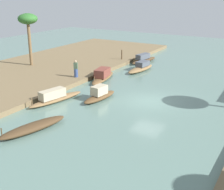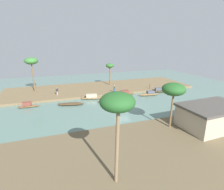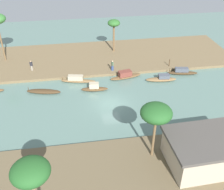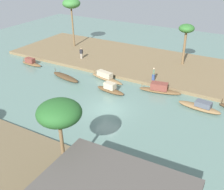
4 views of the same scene
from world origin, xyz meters
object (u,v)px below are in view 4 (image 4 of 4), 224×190
at_px(person_on_near_bank, 81,54).
at_px(palm_tree_right_short, 59,114).
at_px(sampan_open_hull, 106,77).
at_px(sampan_upstream_small, 110,89).
at_px(sampan_foreground, 31,63).
at_px(person_by_mooring, 153,75).
at_px(sampan_with_tall_canopy, 200,107).
at_px(palm_tree_left_near, 186,30).
at_px(palm_tree_left_far, 71,4).
at_px(sampan_midstream, 160,89).
at_px(sampan_downstream_large, 65,77).

xyz_separation_m(person_on_near_bank, palm_tree_right_short, (-13.80, 21.39, 4.54)).
height_order(sampan_open_hull, sampan_upstream_small, sampan_upstream_small).
relative_size(sampan_open_hull, sampan_upstream_small, 1.37).
distance_m(sampan_open_hull, sampan_foreground, 12.58).
bearing_deg(palm_tree_right_short, person_by_mooring, -86.94).
bearing_deg(sampan_with_tall_canopy, palm_tree_right_short, 74.65).
xyz_separation_m(sampan_foreground, person_on_near_bank, (-5.53, -5.19, 0.80)).
xyz_separation_m(palm_tree_left_near, palm_tree_right_short, (0.43, 26.87, 0.32)).
bearing_deg(palm_tree_left_far, sampan_midstream, 155.80).
xyz_separation_m(sampan_upstream_small, palm_tree_right_short, (-4.47, 14.26, 5.30)).
bearing_deg(sampan_with_tall_canopy, palm_tree_left_far, -17.14).
xyz_separation_m(sampan_upstream_small, sampan_foreground, (14.86, -1.94, -0.04)).
bearing_deg(sampan_open_hull, palm_tree_left_far, -24.90).
xyz_separation_m(person_by_mooring, palm_tree_left_far, (17.59, -6.59, 6.38)).
relative_size(sampan_midstream, sampan_with_tall_canopy, 1.08).
bearing_deg(sampan_foreground, sampan_downstream_large, 170.66).
xyz_separation_m(sampan_foreground, palm_tree_right_short, (-19.33, 16.20, 5.34)).
distance_m(sampan_downstream_large, sampan_with_tall_canopy, 17.69).
distance_m(sampan_foreground, person_by_mooring, 18.58).
bearing_deg(person_by_mooring, palm_tree_left_near, 147.62).
bearing_deg(palm_tree_right_short, palm_tree_left_far, -54.28).
xyz_separation_m(palm_tree_left_near, palm_tree_left_far, (19.06, 0.98, 2.08)).
bearing_deg(sampan_downstream_large, person_by_mooring, -143.89).
xyz_separation_m(sampan_midstream, sampan_with_tall_canopy, (-5.32, 1.76, -0.07)).
height_order(sampan_open_hull, sampan_foreground, sampan_open_hull).
bearing_deg(sampan_downstream_large, sampan_with_tall_canopy, -164.72).
height_order(sampan_with_tall_canopy, palm_tree_right_short, palm_tree_right_short).
bearing_deg(sampan_upstream_small, person_on_near_bank, -31.71).
height_order(sampan_open_hull, palm_tree_left_far, palm_tree_left_far).
relative_size(sampan_upstream_small, person_by_mooring, 2.31).
bearing_deg(palm_tree_left_near, sampan_with_tall_canopy, 115.96).
xyz_separation_m(sampan_open_hull, palm_tree_right_short, (-6.79, 17.12, 5.32)).
bearing_deg(sampan_with_tall_canopy, sampan_upstream_small, 12.41).
relative_size(sampan_midstream, palm_tree_right_short, 0.84).
height_order(person_by_mooring, palm_tree_left_far, palm_tree_left_far).
xyz_separation_m(sampan_midstream, person_by_mooring, (1.70, -2.08, 0.66)).
xyz_separation_m(sampan_open_hull, palm_tree_left_near, (-7.22, -9.76, 5.00)).
bearing_deg(sampan_upstream_small, palm_tree_left_near, -105.55).
height_order(sampan_downstream_large, person_on_near_bank, person_on_near_bank).
bearing_deg(person_on_near_bank, sampan_midstream, 161.15).
distance_m(sampan_upstream_small, palm_tree_right_short, 15.85).
bearing_deg(sampan_open_hull, sampan_downstream_large, 37.58).
xyz_separation_m(person_on_near_bank, palm_tree_left_near, (-14.23, -5.49, 4.22)).
bearing_deg(palm_tree_left_near, palm_tree_left_far, 2.95).
xyz_separation_m(sampan_with_tall_canopy, sampan_foreground, (25.32, -0.74, 0.01)).
distance_m(sampan_downstream_large, sampan_upstream_small, 7.23).
distance_m(sampan_open_hull, person_by_mooring, 6.20).
distance_m(sampan_upstream_small, person_by_mooring, 6.14).
xyz_separation_m(sampan_midstream, palm_tree_left_far, (19.29, -8.67, 7.04)).
bearing_deg(sampan_upstream_small, palm_tree_left_far, -33.74).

